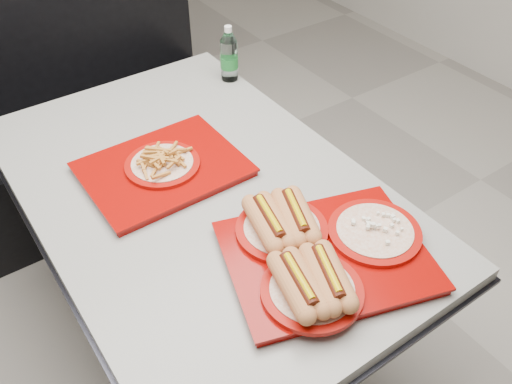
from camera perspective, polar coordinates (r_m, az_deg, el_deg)
ground at (r=2.15m, az=-4.59°, el=-14.67°), size 6.00×6.00×0.00m
diner_table at (r=1.69m, az=-5.64°, el=-3.54°), size 0.92×1.42×0.75m
booth_bench at (r=2.62m, az=-17.75°, el=7.69°), size 1.30×0.57×1.35m
tray_near at (r=1.34m, az=6.59°, el=-6.19°), size 0.58×0.51×0.11m
tray_far at (r=1.63m, az=-9.79°, el=2.72°), size 0.46×0.36×0.09m
water_bottle at (r=2.04m, az=-2.85°, el=14.03°), size 0.07×0.07×0.21m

